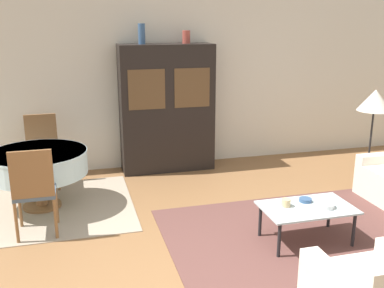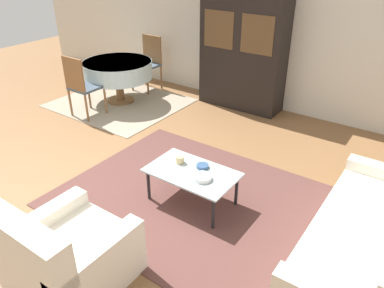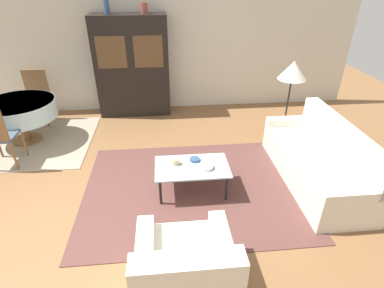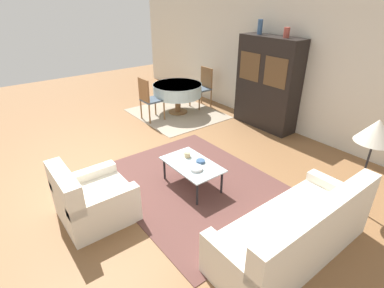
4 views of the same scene
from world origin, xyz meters
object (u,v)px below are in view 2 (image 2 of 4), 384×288
object	(u,v)px
coffee_table	(192,175)
dining_chair_near	(81,83)
display_cabinet	(243,51)
bowl	(202,177)
dining_chair_far	(149,60)
cup	(180,160)
bowl_small	(203,166)
dining_table	(118,70)
armchair	(66,256)
couch	(370,243)

from	to	relation	value
coffee_table	dining_chair_near	distance (m)	2.96
display_cabinet	bowl	distance (m)	3.12
dining_chair_far	cup	size ratio (longest dim) A/B	10.38
bowl_small	display_cabinet	bearing A→B (deg)	110.14
dining_table	bowl_small	distance (m)	3.28
armchair	display_cabinet	bearing A→B (deg)	99.48
dining_chair_near	cup	distance (m)	2.73
couch	dining_chair_near	distance (m)	4.72
display_cabinet	dining_chair_near	size ratio (longest dim) A/B	1.94
couch	dining_chair_near	world-z (taller)	dining_chair_near
display_cabinet	dining_table	distance (m)	2.21
dining_chair_far	couch	bearing A→B (deg)	152.12
couch	display_cabinet	world-z (taller)	display_cabinet
armchair	display_cabinet	distance (m)	4.44
couch	cup	world-z (taller)	couch
display_cabinet	cup	world-z (taller)	display_cabinet
cup	dining_chair_far	bearing A→B (deg)	136.43
dining_table	bowl_small	bearing A→B (deg)	-28.89
dining_table	bowl_small	size ratio (longest dim) A/B	8.88
dining_chair_near	bowl_small	xyz separation A→B (m)	(2.87, -0.75, -0.16)
dining_table	dining_chair_far	xyz separation A→B (m)	(-0.00, 0.83, -0.01)
bowl	display_cabinet	bearing A→B (deg)	111.14
dining_chair_near	cup	size ratio (longest dim) A/B	10.38
armchair	dining_table	distance (m)	4.17
dining_table	bowl	xyz separation A→B (m)	(2.99, -1.77, -0.16)
dining_chair_far	bowl_small	distance (m)	3.75
dining_chair_near	bowl_small	distance (m)	2.97
armchair	dining_table	xyz separation A→B (m)	(-2.61, 3.24, 0.29)
armchair	dining_chair_near	world-z (taller)	dining_chair_near
display_cabinet	bowl	size ratio (longest dim) A/B	10.11
display_cabinet	bowl_small	distance (m)	2.90
display_cabinet	bowl	world-z (taller)	display_cabinet
couch	dining_table	size ratio (longest dim) A/B	1.70
couch	dining_chair_near	xyz separation A→B (m)	(-4.64, 0.79, 0.28)
cup	bowl	size ratio (longest dim) A/B	0.50
display_cabinet	dining_chair_far	world-z (taller)	display_cabinet
display_cabinet	dining_table	world-z (taller)	display_cabinet
coffee_table	dining_table	world-z (taller)	dining_table
armchair	cup	size ratio (longest dim) A/B	9.13
armchair	dining_chair_far	size ratio (longest dim) A/B	0.88
coffee_table	couch	bearing A→B (deg)	2.83
couch	armchair	bearing A→B (deg)	128.54
dining_chair_far	cup	xyz separation A→B (m)	(2.60, -2.47, -0.13)
coffee_table	bowl	distance (m)	0.20
dining_chair_near	bowl	size ratio (longest dim) A/B	5.22
coffee_table	display_cabinet	world-z (taller)	display_cabinet
cup	dining_chair_near	bearing A→B (deg)	162.74
dining_table	armchair	bearing A→B (deg)	-51.17
armchair	dining_chair_far	xyz separation A→B (m)	(-2.61, 4.07, 0.28)
dining_table	dining_chair_near	world-z (taller)	dining_chair_near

